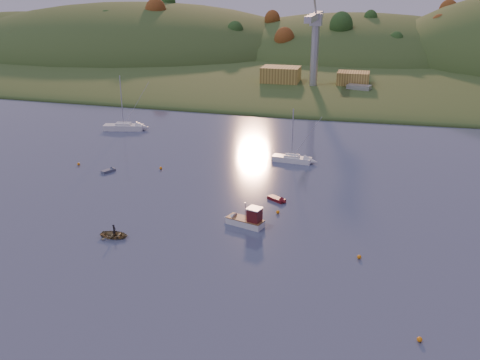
% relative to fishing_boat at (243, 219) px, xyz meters
% --- Properties ---
extents(far_shore, '(620.00, 220.00, 1.50)m').
position_rel_fishing_boat_xyz_m(far_shore, '(-3.82, 199.99, -0.85)').
color(far_shore, '#32491D').
rests_on(far_shore, ground).
extents(shore_slope, '(640.00, 150.00, 7.00)m').
position_rel_fishing_boat_xyz_m(shore_slope, '(-3.82, 134.99, -0.85)').
color(shore_slope, '#32491D').
rests_on(shore_slope, ground).
extents(hill_left_far, '(120.00, 100.00, 32.00)m').
position_rel_fishing_boat_xyz_m(hill_left_far, '(-163.82, 184.99, -0.85)').
color(hill_left_far, '#32491D').
rests_on(hill_left_far, ground).
extents(hill_left, '(170.00, 140.00, 44.00)m').
position_rel_fishing_boat_xyz_m(hill_left, '(-93.82, 169.99, -0.85)').
color(hill_left, '#32491D').
rests_on(hill_left, ground).
extents(hill_center, '(140.00, 120.00, 36.00)m').
position_rel_fishing_boat_xyz_m(hill_center, '(6.18, 179.99, -0.85)').
color(hill_center, '#32491D').
rests_on(hill_center, ground).
extents(hillside_trees, '(280.00, 50.00, 32.00)m').
position_rel_fishing_boat_xyz_m(hillside_trees, '(-3.82, 154.99, -0.85)').
color(hillside_trees, '#1F4418').
rests_on(hillside_trees, ground).
extents(wharf, '(42.00, 16.00, 2.40)m').
position_rel_fishing_boat_xyz_m(wharf, '(1.18, 91.99, 0.35)').
color(wharf, slate).
rests_on(wharf, ground).
extents(shed_west, '(11.00, 8.00, 4.80)m').
position_rel_fishing_boat_xyz_m(shed_west, '(-11.82, 92.99, 3.95)').
color(shed_west, olive).
rests_on(shed_west, wharf).
extents(shed_east, '(9.00, 7.00, 4.00)m').
position_rel_fishing_boat_xyz_m(shed_east, '(9.18, 93.99, 3.55)').
color(shed_east, olive).
rests_on(shed_east, wharf).
extents(dock_crane, '(3.20, 28.00, 20.30)m').
position_rel_fishing_boat_xyz_m(dock_crane, '(-1.82, 88.38, 16.33)').
color(dock_crane, '#B7B7BC').
rests_on(dock_crane, wharf).
extents(fishing_boat, '(6.30, 3.55, 3.84)m').
position_rel_fishing_boat_xyz_m(fishing_boat, '(0.00, 0.00, 0.00)').
color(fishing_boat, white).
rests_on(fishing_boat, ground).
extents(sailboat_near, '(9.01, 4.43, 12.01)m').
position_rel_fishing_boat_xyz_m(sailboat_near, '(-37.45, 40.87, -0.08)').
color(sailboat_near, white).
rests_on(sailboat_near, ground).
extents(sailboat_far, '(7.25, 2.77, 9.84)m').
position_rel_fishing_boat_xyz_m(sailboat_far, '(2.11, 28.22, -0.19)').
color(sailboat_far, white).
rests_on(sailboat_far, ground).
extents(canoe, '(3.79, 2.81, 0.76)m').
position_rel_fishing_boat_xyz_m(canoe, '(-15.07, -7.77, -0.47)').
color(canoe, olive).
rests_on(canoe, ground).
extents(paddler, '(0.40, 0.58, 1.54)m').
position_rel_fishing_boat_xyz_m(paddler, '(-15.07, -7.77, -0.08)').
color(paddler, black).
rests_on(paddler, ground).
extents(red_tender, '(3.46, 2.81, 1.15)m').
position_rel_fishing_boat_xyz_m(red_tender, '(3.40, 9.15, -0.61)').
color(red_tender, '#5A0C12').
rests_on(red_tender, ground).
extents(grey_dinghy, '(2.23, 2.95, 1.04)m').
position_rel_fishing_boat_xyz_m(grey_dinghy, '(-27.47, 15.32, -0.63)').
color(grey_dinghy, slate).
rests_on(grey_dinghy, ground).
extents(work_vessel, '(15.69, 8.60, 3.82)m').
position_rel_fishing_boat_xyz_m(work_vessel, '(11.18, 87.99, 0.51)').
color(work_vessel, '#4E5767').
rests_on(work_vessel, ground).
extents(buoy_0, '(0.50, 0.50, 0.50)m').
position_rel_fishing_boat_xyz_m(buoy_0, '(21.81, -20.22, -0.60)').
color(buoy_0, orange).
rests_on(buoy_0, ground).
extents(buoy_1, '(0.50, 0.50, 0.50)m').
position_rel_fishing_boat_xyz_m(buoy_1, '(3.93, 4.81, -0.60)').
color(buoy_1, orange).
rests_on(buoy_1, ground).
extents(buoy_2, '(0.50, 0.50, 0.50)m').
position_rel_fishing_boat_xyz_m(buoy_2, '(-34.51, 16.70, -0.60)').
color(buoy_2, orange).
rests_on(buoy_2, ground).
extents(buoy_3, '(0.50, 0.50, 0.50)m').
position_rel_fishing_boat_xyz_m(buoy_3, '(-19.42, 18.33, -0.60)').
color(buoy_3, orange).
rests_on(buoy_3, ground).
extents(buoy_4, '(0.50, 0.50, 0.50)m').
position_rel_fishing_boat_xyz_m(buoy_4, '(15.73, -5.70, -0.60)').
color(buoy_4, orange).
rests_on(buoy_4, ground).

